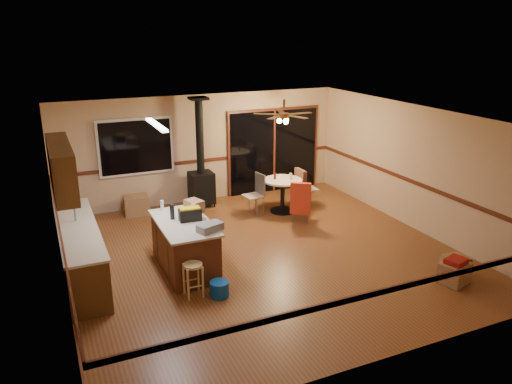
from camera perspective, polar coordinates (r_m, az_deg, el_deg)
floor at (r=9.53m, az=0.74°, el=-7.10°), size 7.00×7.00×0.00m
ceiling at (r=8.74m, az=0.81°, el=8.50°), size 7.00×7.00×0.00m
wall_back at (r=12.20m, az=-6.14°, el=4.98°), size 7.00×0.00×7.00m
wall_front at (r=6.28m, az=14.40°, el=-8.67°), size 7.00×0.00×7.00m
wall_left at (r=8.30m, az=-21.78°, el=-2.69°), size 0.00×7.00×7.00m
wall_right at (r=10.93m, az=17.71°, el=2.64°), size 0.00×7.00×7.00m
chair_rail at (r=9.15m, az=0.76°, el=-1.43°), size 7.00×7.00×0.08m
window at (r=11.73m, az=-13.57°, el=5.04°), size 1.72×0.10×1.32m
sliding_door at (r=12.90m, az=2.03°, el=4.67°), size 2.52×0.10×2.10m
lower_cabinets at (r=9.09m, az=-19.43°, el=-6.53°), size 0.60×3.00×0.86m
countertop at (r=8.92m, az=-19.73°, el=-3.90°), size 0.64×3.04×0.04m
upper_cabinets at (r=8.80m, az=-21.36°, el=2.63°), size 0.35×2.00×0.80m
kitchen_island at (r=8.87m, az=-8.14°, el=-6.07°), size 0.88×1.68×0.90m
wood_stove at (r=11.87m, az=-6.29°, el=1.75°), size 0.55×0.50×2.52m
ceiling_fan at (r=11.09m, az=3.20°, el=8.53°), size 0.24×0.24×0.55m
fluorescent_strip at (r=8.45m, az=-11.32°, el=7.54°), size 0.10×1.20×0.04m
toolbox_grey at (r=8.25m, az=-5.28°, el=-4.03°), size 0.47×0.36×0.13m
toolbox_black at (r=8.71m, az=-7.55°, el=-2.58°), size 0.39×0.23×0.21m
toolbox_yellow_lid at (r=8.67m, az=-7.58°, el=-1.85°), size 0.35×0.20×0.03m
box_on_island at (r=9.11m, az=-7.07°, el=-1.60°), size 0.34×0.39×0.22m
bottle_dark at (r=8.81m, az=-9.56°, el=-2.23°), size 0.10×0.10×0.27m
bottle_pink at (r=8.84m, az=-7.15°, el=-2.14°), size 0.09×0.09×0.25m
bottle_white at (r=9.28m, az=-10.69°, el=-1.51°), size 0.07×0.07×0.19m
bar_stool at (r=8.09m, az=-7.18°, el=-9.94°), size 0.34×0.34×0.56m
blue_bucket at (r=8.11m, az=-4.19°, el=-10.99°), size 0.34×0.34×0.26m
dining_table at (r=11.49m, az=3.06°, el=0.24°), size 0.90×0.90×0.78m
glass_red at (r=11.42m, az=2.19°, el=1.84°), size 0.07×0.07×0.15m
glass_cream at (r=11.43m, az=4.00°, el=1.82°), size 0.08×0.08×0.14m
chair_left at (r=11.33m, az=0.11°, el=0.31°), size 0.46×0.45×0.51m
chair_near at (r=10.76m, az=5.12°, el=-0.71°), size 0.60×0.61×0.70m
chair_right at (r=11.75m, az=5.20°, el=0.94°), size 0.47×0.44×0.70m
box_under_window at (r=11.73m, az=-13.49°, el=-1.48°), size 0.58×0.47×0.44m
box_corner_a at (r=9.09m, az=21.74°, el=-8.58°), size 0.56×0.51×0.36m
box_corner_b at (r=9.40m, az=21.79°, el=-7.77°), size 0.42×0.37×0.33m
box_small_red at (r=9.00m, az=21.90°, el=-7.31°), size 0.40×0.36×0.09m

